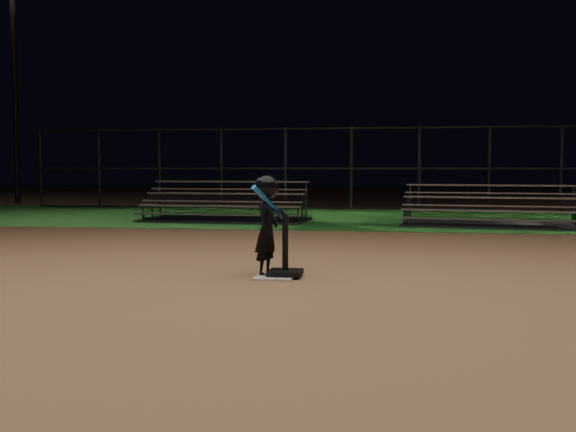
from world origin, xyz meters
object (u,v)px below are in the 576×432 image
object	(u,v)px
home_plate	(274,277)
light_pole_left	(13,63)
batting_tee	(285,265)
bleacher_left	(225,213)
bleacher_right	(489,218)
child_batter	(267,222)

from	to	relation	value
home_plate	light_pole_left	size ratio (longest dim) A/B	0.05
batting_tee	light_pole_left	distance (m)	19.76
bleacher_left	bleacher_right	size ratio (longest dim) A/B	1.02
home_plate	child_batter	size ratio (longest dim) A/B	0.38
home_plate	bleacher_right	xyz separation A→B (m)	(3.35, 7.72, 0.17)
child_batter	bleacher_right	size ratio (longest dim) A/B	0.31
bleacher_right	batting_tee	bearing A→B (deg)	-105.41
child_batter	light_pole_left	world-z (taller)	light_pole_left
bleacher_right	light_pole_left	bearing A→B (deg)	162.36
home_plate	light_pole_left	bearing A→B (deg)	128.77
batting_tee	bleacher_left	bearing A→B (deg)	108.93
home_plate	bleacher_left	size ratio (longest dim) A/B	0.11
batting_tee	bleacher_right	bearing A→B (deg)	67.03
bleacher_left	light_pole_left	world-z (taller)	light_pole_left
home_plate	child_batter	distance (m)	0.65
home_plate	bleacher_right	size ratio (longest dim) A/B	0.12
bleacher_right	home_plate	bearing A→B (deg)	-105.89
home_plate	child_batter	world-z (taller)	child_batter
batting_tee	bleacher_left	world-z (taller)	bleacher_left
home_plate	batting_tee	size ratio (longest dim) A/B	0.64
batting_tee	bleacher_right	distance (m)	8.29
light_pole_left	bleacher_left	bearing A→B (deg)	-35.79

